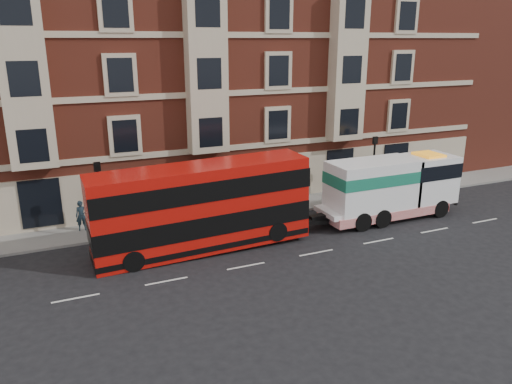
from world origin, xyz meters
TOP-DOWN VIEW (x-y plane):
  - ground at (0.00, 0.00)m, footprint 120.00×120.00m
  - sidewalk at (0.00, 7.50)m, footprint 90.00×3.00m
  - victorian_terrace at (0.50, 15.00)m, footprint 45.00×12.00m
  - filler_east at (32.00, 14.00)m, footprint 18.00×10.00m
  - lamp_post_west at (-6.00, 6.20)m, footprint 0.35×0.15m
  - lamp_post_east at (12.00, 6.20)m, footprint 0.35×0.15m
  - double_decker_bus at (-1.32, 2.84)m, footprint 11.40×2.62m
  - tow_truck at (10.74, 2.84)m, footprint 9.13×2.70m
  - pedestrian at (-6.95, 7.95)m, footprint 0.67×0.47m

SIDE VIEW (x-z plane):
  - ground at x=0.00m, z-range 0.00..0.00m
  - sidewalk at x=0.00m, z-range 0.00..0.15m
  - pedestrian at x=-6.95m, z-range 0.15..1.91m
  - tow_truck at x=10.74m, z-range 0.12..3.92m
  - double_decker_bus at x=-1.32m, z-range 0.14..4.75m
  - lamp_post_west at x=-6.00m, z-range 0.50..4.85m
  - lamp_post_east at x=12.00m, z-range 0.50..4.85m
  - filler_east at x=32.00m, z-range -0.07..18.93m
  - victorian_terrace at x=0.50m, z-range -0.13..20.27m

